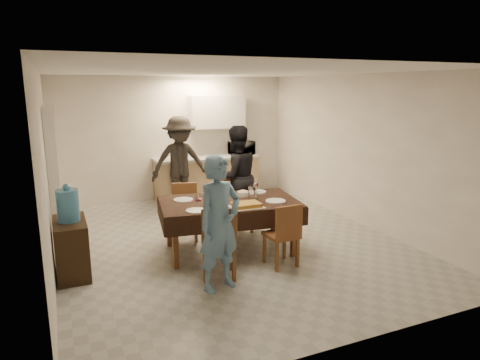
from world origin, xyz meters
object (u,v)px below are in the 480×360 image
(person_near, at_px, (219,224))
(microwave, at_px, (242,148))
(water_pitcher, at_px, (253,193))
(person_far, at_px, (236,177))
(water_jug, at_px, (68,205))
(dining_table, at_px, (229,203))
(savoury_tart, at_px, (246,205))
(console, at_px, (72,248))
(wine_bottle, at_px, (225,190))
(person_kitchen, at_px, (180,162))

(person_near, bearing_deg, microwave, 45.12)
(water_pitcher, xyz_separation_m, person_far, (0.20, 1.10, 0.01))
(water_jug, bearing_deg, dining_table, -1.40)
(microwave, bearing_deg, savoury_tart, 67.24)
(microwave, distance_m, person_far, 2.24)
(console, bearing_deg, dining_table, -1.40)
(person_near, relative_size, person_far, 0.93)
(water_jug, bearing_deg, water_pitcher, -2.34)
(water_jug, distance_m, wine_bottle, 2.11)
(dining_table, height_order, water_pitcher, water_pitcher)
(dining_table, height_order, console, dining_table)
(savoury_tart, bearing_deg, person_far, 72.53)
(savoury_tart, bearing_deg, microwave, 67.24)
(wine_bottle, height_order, water_pitcher, wine_bottle)
(dining_table, height_order, water_jug, water_jug)
(microwave, bearing_deg, water_pitcher, 69.02)
(water_jug, bearing_deg, person_far, 20.20)
(console, distance_m, person_far, 2.93)
(dining_table, xyz_separation_m, person_far, (0.55, 1.05, 0.14))
(console, relative_size, savoury_tart, 1.76)
(wine_bottle, bearing_deg, person_far, 59.04)
(water_jug, distance_m, person_kitchen, 3.35)
(water_jug, relative_size, water_pitcher, 2.07)
(microwave, bearing_deg, person_near, 63.00)
(console, bearing_deg, water_pitcher, -2.34)
(microwave, bearing_deg, person_kitchen, 16.38)
(water_jug, bearing_deg, savoury_tart, -10.84)
(wine_bottle, bearing_deg, console, 179.93)
(water_jug, xyz_separation_m, person_near, (1.61, -1.10, -0.12))
(console, xyz_separation_m, water_pitcher, (2.51, -0.10, 0.50))
(console, height_order, savoury_tart, savoury_tart)
(microwave, relative_size, person_kitchen, 0.29)
(dining_table, distance_m, person_kitchen, 2.61)
(water_jug, height_order, savoury_tart, water_jug)
(console, relative_size, person_kitchen, 0.43)
(water_jug, xyz_separation_m, person_far, (2.71, 1.00, -0.05))
(water_jug, bearing_deg, person_kitchen, 49.59)
(dining_table, height_order, wine_bottle, wine_bottle)
(water_pitcher, height_order, microwave, microwave)
(water_jug, height_order, microwave, microwave)
(dining_table, relative_size, wine_bottle, 6.85)
(wine_bottle, xyz_separation_m, microwave, (1.59, 3.00, 0.13))
(console, bearing_deg, water_jug, -90.00)
(person_near, relative_size, person_kitchen, 0.89)
(savoury_tart, height_order, person_far, person_far)
(wine_bottle, height_order, person_far, person_far)
(water_pitcher, bearing_deg, person_kitchen, 97.33)
(savoury_tart, xyz_separation_m, microwave, (1.44, 3.43, 0.26))
(wine_bottle, bearing_deg, person_near, -114.44)
(water_jug, bearing_deg, person_near, -34.40)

